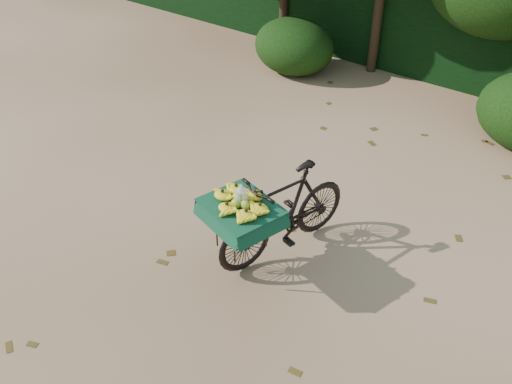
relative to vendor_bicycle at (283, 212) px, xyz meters
The scene contains 5 objects.
ground 0.58m from the vendor_bicycle, 37.76° to the left, with size 80.00×80.00×0.00m, color tan.
vendor_bicycle is the anchor object (origin of this frame).
hedge_backdrop 6.40m from the vendor_bicycle, 88.93° to the left, with size 26.00×1.80×1.80m, color black.
bush_clumps 4.44m from the vendor_bicycle, 81.97° to the left, with size 8.80×1.70×0.90m, color black, non-canonical shape.
leaf_litter 0.94m from the vendor_bicycle, 80.87° to the left, with size 7.00×7.30×0.01m, color #4E3915, non-canonical shape.
Camera 1 is at (2.60, -4.07, 4.32)m, focal length 38.00 mm.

